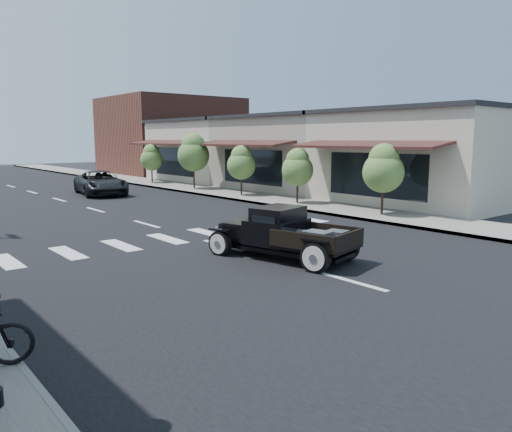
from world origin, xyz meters
TOP-DOWN VIEW (x-y plane):
  - ground at (0.00, 0.00)m, footprint 120.00×120.00m
  - road at (0.00, 15.00)m, footprint 14.00×80.00m
  - road_markings at (0.00, 10.00)m, footprint 12.00×60.00m
  - sidewalk_right at (8.50, 15.00)m, footprint 3.00×80.00m
  - storefront_near at (15.00, 4.00)m, footprint 10.00×9.00m
  - storefront_mid at (15.00, 13.00)m, footprint 10.00×9.00m
  - storefront_far at (15.00, 22.00)m, footprint 10.00×9.00m
  - far_building_right at (15.50, 32.00)m, footprint 11.00×10.00m
  - small_tree_a at (8.30, 2.33)m, footprint 1.68×1.68m
  - small_tree_b at (8.30, 7.34)m, footprint 1.53×1.53m
  - small_tree_c at (8.30, 11.81)m, footprint 1.59×1.59m
  - small_tree_d at (8.30, 16.71)m, footprint 1.99×1.99m
  - small_tree_e at (8.30, 22.31)m, footprint 1.58×1.58m
  - hotrod_pickup at (0.34, -0.36)m, footprint 2.91×4.53m
  - second_car at (2.72, 17.99)m, footprint 3.11×5.31m

SIDE VIEW (x-z plane):
  - ground at x=0.00m, z-range 0.00..0.00m
  - road_markings at x=0.00m, z-range -0.03..0.03m
  - road at x=0.00m, z-range 0.00..0.02m
  - sidewalk_right at x=8.50m, z-range 0.00..0.15m
  - second_car at x=2.72m, z-range 0.00..1.39m
  - hotrod_pickup at x=0.34m, z-range 0.00..1.45m
  - small_tree_b at x=8.30m, z-range 0.15..2.71m
  - small_tree_e at x=8.30m, z-range 0.15..2.78m
  - small_tree_c at x=8.30m, z-range 0.15..2.79m
  - small_tree_a at x=8.30m, z-range 0.15..2.96m
  - small_tree_d at x=8.30m, z-range 0.15..3.47m
  - storefront_near at x=15.00m, z-range 0.00..4.50m
  - storefront_mid at x=15.00m, z-range 0.00..4.50m
  - storefront_far at x=15.00m, z-range 0.00..4.50m
  - far_building_right at x=15.50m, z-range 0.00..7.00m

